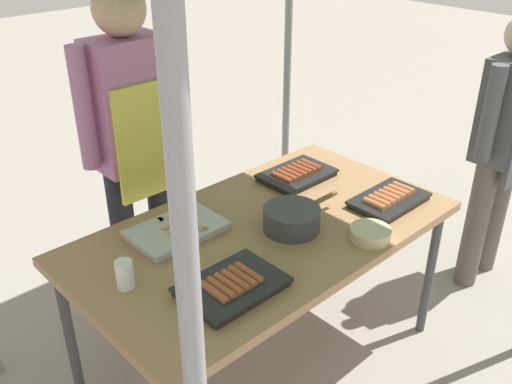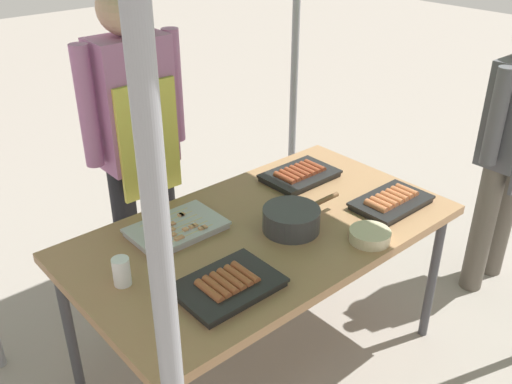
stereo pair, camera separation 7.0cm
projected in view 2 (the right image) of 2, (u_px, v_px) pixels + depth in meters
name	position (u px, v px, depth m)	size (l,w,h in m)	color
ground_plane	(263.00, 361.00, 2.70)	(18.00, 18.00, 0.00)	gray
stall_table	(264.00, 239.00, 2.37)	(1.60, 0.90, 0.75)	#9E724C
tray_grilled_sausages	(391.00, 201.00, 2.50)	(0.35, 0.22, 0.05)	black
tray_meat_skewers	(177.00, 229.00, 2.31)	(0.38, 0.25, 0.04)	#ADADB2
tray_pork_links	(228.00, 285.00, 1.97)	(0.36, 0.26, 0.05)	black
tray_spring_rolls	(300.00, 175.00, 2.73)	(0.35, 0.24, 0.05)	black
cooking_wok	(292.00, 218.00, 2.31)	(0.40, 0.24, 0.10)	#38383A
condiment_bowl	(370.00, 236.00, 2.25)	(0.17, 0.17, 0.05)	#BFB28C
drink_cup_near_edge	(122.00, 272.00, 1.99)	(0.06, 0.06, 0.11)	white
vendor_woman	(137.00, 133.00, 2.61)	(0.52, 0.23, 1.67)	black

